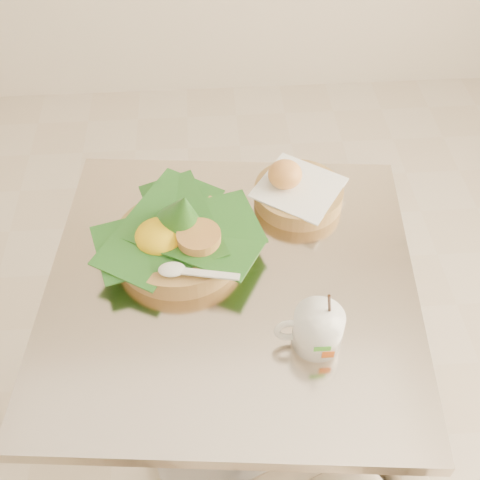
{
  "coord_description": "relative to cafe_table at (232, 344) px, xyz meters",
  "views": [
    {
      "loc": [
        0.08,
        -0.71,
        1.64
      ],
      "look_at": [
        0.14,
        0.05,
        0.82
      ],
      "focal_mm": 45.0,
      "sensor_mm": 36.0,
      "label": 1
    }
  ],
  "objects": [
    {
      "name": "bread_basket",
      "position": [
        0.15,
        0.21,
        0.25
      ],
      "size": [
        0.22,
        0.22,
        0.1
      ],
      "rotation": [
        0.0,
        0.0,
        0.2
      ],
      "color": "#B1894B",
      "rests_on": "cafe_table"
    },
    {
      "name": "coffee_mug",
      "position": [
        0.14,
        -0.15,
        0.26
      ],
      "size": [
        0.12,
        0.09,
        0.15
      ],
      "rotation": [
        0.0,
        0.0,
        -0.0
      ],
      "color": "white",
      "rests_on": "cafe_table"
    },
    {
      "name": "rice_basket",
      "position": [
        -0.1,
        0.08,
        0.26
      ],
      "size": [
        0.32,
        0.32,
        0.16
      ],
      "rotation": [
        0.0,
        0.0,
        0.1
      ],
      "color": "#B1894B",
      "rests_on": "cafe_table"
    },
    {
      "name": "floor",
      "position": [
        -0.12,
        -0.01,
        -0.53
      ],
      "size": [
        3.6,
        3.6,
        0.0
      ],
      "primitive_type": "plane",
      "color": "beige",
      "rests_on": "ground"
    },
    {
      "name": "cafe_table",
      "position": [
        0.0,
        0.0,
        0.0
      ],
      "size": [
        0.77,
        0.77,
        0.75
      ],
      "rotation": [
        0.0,
        0.0,
        -0.1
      ],
      "color": "gray",
      "rests_on": "floor"
    }
  ]
}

